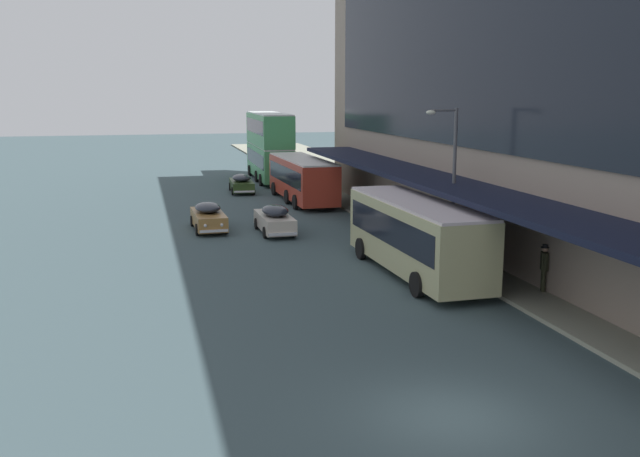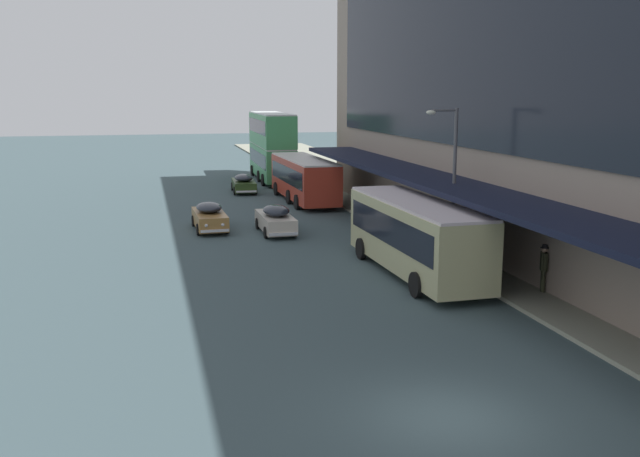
% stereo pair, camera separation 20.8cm
% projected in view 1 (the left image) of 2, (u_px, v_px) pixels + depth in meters
% --- Properties ---
extents(ground, '(240.00, 240.00, 0.00)m').
position_uv_depth(ground, '(452.00, 418.00, 17.25)').
color(ground, '#394C50').
extents(transit_bus_kerbside_front, '(3.02, 11.56, 5.93)m').
position_uv_depth(transit_bus_kerbside_front, '(269.00, 144.00, 62.61)').
color(transit_bus_kerbside_front, '#439A5B').
rests_on(transit_bus_kerbside_front, ground).
extents(transit_bus_kerbside_rear, '(2.98, 10.27, 3.22)m').
position_uv_depth(transit_bus_kerbside_rear, '(416.00, 233.00, 30.33)').
color(transit_bus_kerbside_rear, tan).
rests_on(transit_bus_kerbside_rear, ground).
extents(transit_bus_kerbside_far, '(3.02, 10.72, 3.11)m').
position_uv_depth(transit_bus_kerbside_far, '(302.00, 177.00, 50.77)').
color(transit_bus_kerbside_far, '#AA3222').
rests_on(transit_bus_kerbside_far, ground).
extents(sedan_second_near, '(1.86, 4.66, 1.54)m').
position_uv_depth(sedan_second_near, '(208.00, 217.00, 40.51)').
color(sedan_second_near, olive).
rests_on(sedan_second_near, ground).
extents(sedan_oncoming_front, '(1.94, 4.55, 1.45)m').
position_uv_depth(sedan_oncoming_front, '(242.00, 183.00, 55.49)').
color(sedan_oncoming_front, '#2B421B').
rests_on(sedan_oncoming_front, ground).
extents(sedan_lead_near, '(1.78, 4.66, 1.60)m').
position_uv_depth(sedan_lead_near, '(275.00, 219.00, 39.57)').
color(sedan_lead_near, beige).
rests_on(sedan_lead_near, ground).
extents(pedestrian_at_kerb, '(0.38, 0.58, 1.86)m').
position_uv_depth(pedestrian_at_kerb, '(544.00, 265.00, 27.46)').
color(pedestrian_at_kerb, '#292C1C').
rests_on(pedestrian_at_kerb, sidewalk_kerb).
extents(street_lamp, '(1.50, 0.28, 6.91)m').
position_uv_depth(street_lamp, '(451.00, 174.00, 31.64)').
color(street_lamp, '#4C4C51').
rests_on(street_lamp, sidewalk_kerb).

